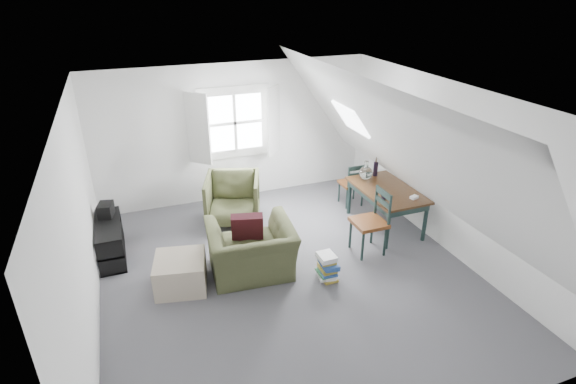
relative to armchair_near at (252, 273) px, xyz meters
name	(u,v)px	position (x,y,z in m)	size (l,w,h in m)	color
floor	(289,274)	(0.48, -0.22, 0.00)	(5.50, 5.50, 0.00)	#515156
ceiling	(289,99)	(0.48, -0.22, 2.50)	(5.50, 5.50, 0.00)	white
wall_back	(235,133)	(0.48, 2.53, 1.25)	(5.00, 5.00, 0.00)	white
wall_front	(416,339)	(0.48, -2.97, 1.25)	(5.00, 5.00, 0.00)	white
wall_left	(79,229)	(-2.02, -0.22, 1.25)	(5.50, 5.50, 0.00)	white
wall_right	(448,168)	(2.98, -0.22, 1.25)	(5.50, 5.50, 0.00)	white
slope_left	(161,174)	(-1.07, -0.22, 1.78)	(5.50, 5.50, 0.00)	white
slope_right	(396,142)	(2.03, -0.22, 1.78)	(5.50, 5.50, 0.00)	white
dormer_window	(235,123)	(0.48, 2.45, 1.45)	(1.71, 0.35, 1.30)	white
skylight	(350,119)	(2.03, 1.08, 1.75)	(0.55, 0.75, 0.04)	white
armchair_near	(252,273)	(0.00, 0.00, 0.00)	(1.15, 1.01, 0.75)	#3E4326
armchair_far	(234,220)	(0.15, 1.59, 0.00)	(0.88, 0.90, 0.82)	#3E4326
throw_pillow	(247,227)	(0.00, 0.15, 0.67)	(0.44, 0.12, 0.44)	#3D1018
ottoman	(181,273)	(-0.97, 0.04, 0.22)	(0.66, 0.66, 0.44)	tan
dining_table	(387,194)	(2.46, 0.50, 0.60)	(0.83, 1.38, 0.69)	#301C0D
demijohn	(366,173)	(2.31, 0.95, 0.82)	(0.23, 0.23, 0.32)	silver
vase_twigs	(376,168)	(2.56, 1.05, 0.82)	(0.08, 0.09, 0.61)	black
cup	(384,199)	(2.21, 0.20, 0.69)	(0.11, 0.11, 0.10)	black
paper_box	(414,197)	(2.66, 0.05, 0.71)	(0.12, 0.08, 0.04)	white
dining_chair_far	(352,183)	(2.32, 1.41, 0.43)	(0.38, 0.38, 0.82)	#5F3014
dining_chair_near	(371,221)	(1.84, -0.08, 0.52)	(0.47, 0.47, 1.00)	#5F3014
media_shelf	(111,243)	(-1.83, 1.13, 0.25)	(0.36, 1.08, 0.55)	black
electronics_box	(106,210)	(-1.83, 1.41, 0.65)	(0.20, 0.28, 0.22)	black
magazine_stack	(327,267)	(0.94, -0.50, 0.19)	(0.29, 0.34, 0.38)	#B29933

